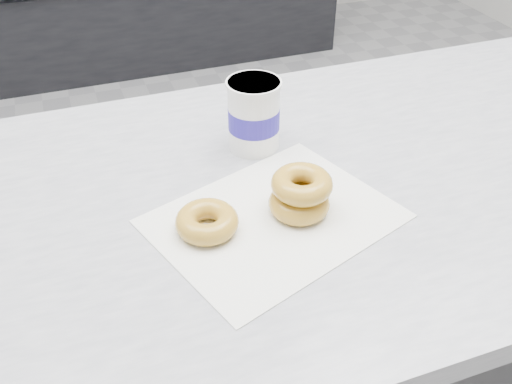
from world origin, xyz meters
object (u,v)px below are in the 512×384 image
Objects in this scene: donut_stack at (300,194)px; coffee_cup at (254,115)px; donut_single at (207,222)px; counter at (327,344)px.

donut_stack is 1.03× the size of coffee_cup.
donut_single is 0.71× the size of donut_stack.
donut_stack is 0.20m from coffee_cup.
coffee_cup is at bearing 133.83° from counter.
counter is 0.54m from coffee_cup.
counter is 24.46× the size of coffee_cup.
donut_single is at bearing -135.68° from coffee_cup.
donut_single is at bearing -165.60° from counter.
donut_stack is at bearing -1.40° from donut_single.
donut_single is 0.14m from donut_stack.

